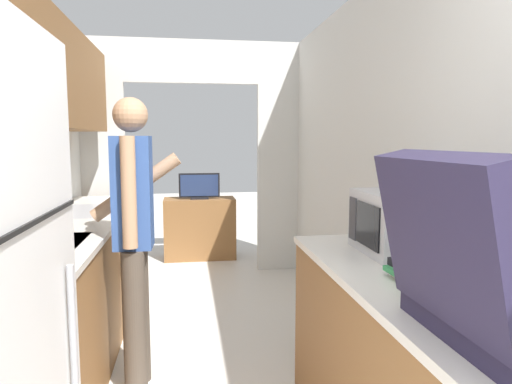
{
  "coord_description": "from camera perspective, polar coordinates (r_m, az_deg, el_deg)",
  "views": [
    {
      "loc": [
        -0.07,
        -0.51,
        1.46
      ],
      "look_at": [
        0.36,
        2.31,
        1.13
      ],
      "focal_mm": 32.0,
      "sensor_mm": 36.0,
      "label": 1
    }
  ],
  "objects": [
    {
      "name": "book_stack",
      "position": [
        1.93,
        20.6,
        -9.31
      ],
      "size": [
        0.25,
        0.3,
        0.09
      ],
      "color": "white",
      "rests_on": "counter_right"
    },
    {
      "name": "person",
      "position": [
        2.7,
        -15.01,
        -5.31
      ],
      "size": [
        0.54,
        0.38,
        1.69
      ],
      "rotation": [
        0.0,
        0.0,
        1.55
      ],
      "color": "#4C4238",
      "rests_on": "ground_plane"
    },
    {
      "name": "wall_far_with_doorway",
      "position": [
        4.96,
        -7.91,
        6.03
      ],
      "size": [
        2.71,
        0.06,
        2.5
      ],
      "color": "silver",
      "rests_on": "ground_plane"
    },
    {
      "name": "counter_left",
      "position": [
        3.18,
        -23.02,
        -12.42
      ],
      "size": [
        0.62,
        3.15,
        0.9
      ],
      "color": "brown",
      "rests_on": "ground_plane"
    },
    {
      "name": "tv_cabinet",
      "position": [
        5.69,
        -7.04,
        -4.5
      ],
      "size": [
        0.86,
        0.42,
        0.74
      ],
      "color": "brown",
      "rests_on": "ground_plane"
    },
    {
      "name": "range_oven",
      "position": [
        3.94,
        -19.97,
        -8.59
      ],
      "size": [
        0.66,
        0.77,
        1.04
      ],
      "color": "#B7B7BC",
      "rests_on": "ground_plane"
    },
    {
      "name": "television",
      "position": [
        5.57,
        -7.1,
        0.71
      ],
      "size": [
        0.49,
        0.16,
        0.31
      ],
      "color": "black",
      "rests_on": "tv_cabinet"
    },
    {
      "name": "microwave",
      "position": [
        2.36,
        17.34,
        -3.68
      ],
      "size": [
        0.36,
        0.45,
        0.3
      ],
      "color": "#B7B7BC",
      "rests_on": "counter_right"
    },
    {
      "name": "suitcase",
      "position": [
        1.44,
        27.88,
        -9.93
      ],
      "size": [
        0.56,
        0.58,
        0.53
      ],
      "color": "#231E38",
      "rests_on": "counter_right"
    },
    {
      "name": "wall_right",
      "position": [
        2.47,
        21.83,
        1.26
      ],
      "size": [
        0.06,
        6.82,
        2.5
      ],
      "color": "silver",
      "rests_on": "ground_plane"
    }
  ]
}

